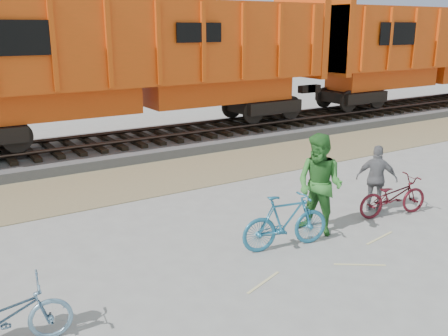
{
  "coord_description": "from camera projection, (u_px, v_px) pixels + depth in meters",
  "views": [
    {
      "loc": [
        -5.45,
        -6.63,
        4.02
      ],
      "look_at": [
        -0.31,
        1.5,
        1.29
      ],
      "focal_mm": 40.0,
      "sensor_mm": 36.0,
      "label": 1
    }
  ],
  "objects": [
    {
      "name": "gravel_strip",
      "position": [
        156.0,
        177.0,
        13.76
      ],
      "size": [
        120.0,
        3.0,
        0.02
      ],
      "primitive_type": "cube",
      "color": "#9B8A60",
      "rests_on": "ground"
    },
    {
      "name": "bicycle_maroon",
      "position": [
        393.0,
        196.0,
        10.91
      ],
      "size": [
        1.78,
        0.93,
        0.89
      ],
      "primitive_type": "imported",
      "rotation": [
        0.0,
        0.0,
        1.36
      ],
      "color": "#4D111A",
      "rests_on": "ground"
    },
    {
      "name": "bicycle_teal",
      "position": [
        286.0,
        221.0,
        9.27
      ],
      "size": [
        1.82,
        0.81,
        1.06
      ],
      "primitive_type": "imported",
      "rotation": [
        0.0,
        0.0,
        1.38
      ],
      "color": "#23698D",
      "rests_on": "ground"
    },
    {
      "name": "ground",
      "position": [
        281.0,
        250.0,
        9.29
      ],
      "size": [
        120.0,
        120.0,
        0.0
      ],
      "primitive_type": "plane",
      "color": "#9E9E99",
      "rests_on": "ground"
    },
    {
      "name": "track",
      "position": [
        111.0,
        138.0,
        16.48
      ],
      "size": [
        120.0,
        2.6,
        0.24
      ],
      "color": "black",
      "rests_on": "ballast_bed"
    },
    {
      "name": "bicycle_blue",
      "position": [
        3.0,
        317.0,
        6.36
      ],
      "size": [
        1.77,
        0.82,
        0.9
      ],
      "primitive_type": "imported",
      "rotation": [
        0.0,
        0.0,
        1.43
      ],
      "color": "#6F99B7",
      "rests_on": "ground"
    },
    {
      "name": "hopper_car_center",
      "position": [
        139.0,
        59.0,
        16.36
      ],
      "size": [
        14.0,
        3.13,
        4.65
      ],
      "color": "black",
      "rests_on": "track"
    },
    {
      "name": "person_woman",
      "position": [
        377.0,
        179.0,
        11.09
      ],
      "size": [
        0.84,
        0.93,
        1.52
      ],
      "primitive_type": "imported",
      "rotation": [
        0.0,
        0.0,
        2.24
      ],
      "color": "slate",
      "rests_on": "ground"
    },
    {
      "name": "hopper_car_right",
      "position": [
        428.0,
        48.0,
        24.08
      ],
      "size": [
        14.0,
        3.13,
        4.65
      ],
      "color": "black",
      "rests_on": "track"
    },
    {
      "name": "person_man",
      "position": [
        320.0,
        185.0,
        9.82
      ],
      "size": [
        1.04,
        1.18,
        2.04
      ],
      "primitive_type": "imported",
      "rotation": [
        0.0,
        0.0,
        -1.26
      ],
      "color": "#31752D",
      "rests_on": "ground"
    },
    {
      "name": "ballast_bed",
      "position": [
        111.0,
        147.0,
        16.57
      ],
      "size": [
        120.0,
        4.0,
        0.3
      ],
      "primitive_type": "cube",
      "color": "slate",
      "rests_on": "ground"
    }
  ]
}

